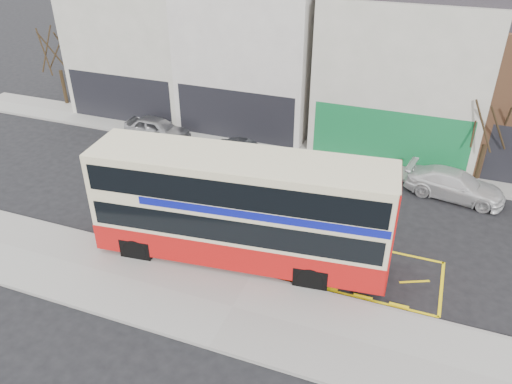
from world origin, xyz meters
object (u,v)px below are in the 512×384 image
at_px(car_silver, 157,129).
at_px(street_tree_left, 54,39).
at_px(car_white, 455,185).
at_px(street_tree_right, 493,111).
at_px(car_grey, 245,154).
at_px(double_decker_bus, 241,208).
at_px(bus_stop_post, 129,210).

relative_size(car_silver, street_tree_left, 0.61).
relative_size(car_silver, car_white, 0.88).
bearing_deg(street_tree_right, car_grey, -168.01).
xyz_separation_m(car_grey, street_tree_right, (12.03, 2.55, 3.24)).
bearing_deg(street_tree_right, street_tree_left, 177.16).
height_order(double_decker_bus, car_grey, double_decker_bus).
relative_size(double_decker_bus, bus_stop_post, 3.60).
bearing_deg(car_silver, bus_stop_post, -151.29).
distance_m(car_silver, car_white, 17.16).
bearing_deg(double_decker_bus, street_tree_right, 42.71).
bearing_deg(car_white, street_tree_left, 90.82).
bearing_deg(car_white, bus_stop_post, 136.04).
xyz_separation_m(bus_stop_post, street_tree_left, (-13.96, 13.00, 2.55)).
bearing_deg(street_tree_left, car_white, -7.74).
bearing_deg(double_decker_bus, street_tree_left, 140.82).
relative_size(car_grey, car_white, 0.80).
bearing_deg(car_white, double_decker_bus, 144.56).
distance_m(double_decker_bus, street_tree_right, 13.86).
distance_m(car_white, street_tree_right, 4.02).
xyz_separation_m(car_silver, street_tree_right, (18.23, 1.48, 3.16)).
bearing_deg(street_tree_left, bus_stop_post, -42.96).
relative_size(double_decker_bus, car_grey, 3.14).
bearing_deg(car_grey, car_silver, 84.43).
bearing_deg(street_tree_right, car_white, -116.14).
xyz_separation_m(car_white, street_tree_left, (-26.25, 3.57, 3.96)).
height_order(bus_stop_post, car_grey, bus_stop_post).
distance_m(bus_stop_post, car_grey, 9.30).
height_order(double_decker_bus, street_tree_right, street_tree_right).
bearing_deg(double_decker_bus, bus_stop_post, -170.92).
distance_m(car_grey, street_tree_left, 16.31).
bearing_deg(car_grey, bus_stop_post, 175.75).
bearing_deg(street_tree_right, bus_stop_post, -138.99).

